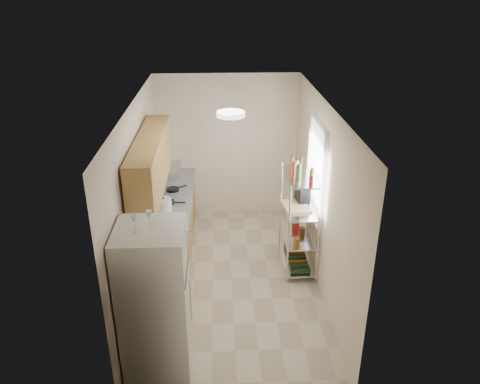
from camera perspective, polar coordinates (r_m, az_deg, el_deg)
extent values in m
cube|color=#C0B69B|center=(7.02, -1.03, -10.59)|extent=(2.50, 4.40, 0.01)
cube|color=white|center=(5.91, -1.23, 10.57)|extent=(2.50, 4.40, 0.01)
cube|color=#F2E2C9|center=(8.40, -1.56, 5.55)|extent=(2.50, 0.01, 2.60)
cube|color=#F2E2C9|center=(4.47, -0.28, -13.15)|extent=(2.50, 0.01, 2.60)
cube|color=#F2E2C9|center=(6.45, -12.34, -1.12)|extent=(0.01, 4.40, 2.60)
cube|color=#F2E2C9|center=(6.51, 10.00, -0.69)|extent=(0.01, 4.40, 2.60)
cube|color=#A78047|center=(7.19, -8.55, -5.82)|extent=(0.60, 3.48, 0.86)
cube|color=gray|center=(6.98, -8.66, -2.62)|extent=(0.63, 3.51, 0.04)
cube|color=#B7BABC|center=(6.00, -9.98, -7.64)|extent=(0.52, 0.44, 0.04)
cube|color=#B7BABC|center=(8.36, -5.84, -0.91)|extent=(0.01, 0.55, 0.72)
cube|color=#A78047|center=(6.31, -10.82, 3.48)|extent=(0.33, 2.20, 0.72)
cube|color=#B7BABC|center=(7.20, -9.33, 2.66)|extent=(0.50, 0.60, 0.12)
cube|color=white|center=(6.71, 9.29, 2.51)|extent=(0.06, 1.00, 1.46)
cube|color=silver|center=(7.30, 6.89, -8.28)|extent=(0.45, 0.90, 0.02)
cube|color=silver|center=(7.06, 7.07, -5.20)|extent=(0.45, 0.90, 0.02)
cube|color=silver|center=(6.85, 7.26, -1.93)|extent=(0.45, 0.90, 0.02)
cube|color=silver|center=(6.65, 7.49, 1.93)|extent=(0.45, 0.90, 0.02)
cylinder|color=silver|center=(6.54, 5.93, -5.45)|extent=(0.02, 0.02, 1.55)
cylinder|color=silver|center=(7.31, 4.97, -2.03)|extent=(0.02, 0.02, 1.55)
cylinder|color=silver|center=(6.62, 9.60, -5.32)|extent=(0.02, 0.02, 1.55)
cylinder|color=silver|center=(7.37, 8.25, -1.94)|extent=(0.02, 0.02, 1.55)
cylinder|color=white|center=(5.63, -1.14, 9.49)|extent=(0.34, 0.34, 0.05)
cube|color=silver|center=(5.27, -10.31, -12.80)|extent=(0.72, 0.72, 1.74)
cylinder|color=silver|center=(6.99, -9.30, -1.55)|extent=(0.24, 0.24, 0.20)
cylinder|color=black|center=(7.23, -9.02, -1.25)|extent=(0.28, 0.28, 0.05)
cylinder|color=black|center=(7.66, -8.19, 0.31)|extent=(0.28, 0.28, 0.04)
cube|color=tan|center=(6.84, 6.84, -1.73)|extent=(0.42, 0.51, 0.03)
cube|color=black|center=(6.94, 7.60, -0.23)|extent=(0.21, 0.27, 0.28)
cube|color=#B41816|center=(7.21, 6.85, -3.74)|extent=(0.13, 0.15, 0.15)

